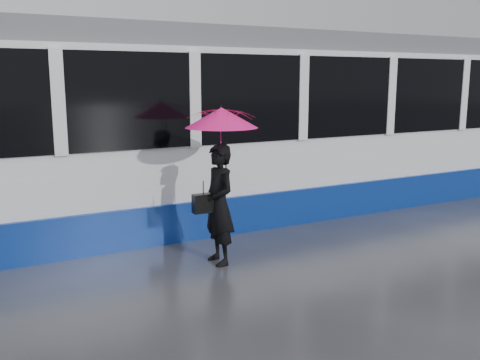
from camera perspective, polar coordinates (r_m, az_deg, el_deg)
ground at (r=7.69m, az=1.99°, el=-8.37°), size 90.00×90.00×0.00m
rails at (r=9.83m, az=-5.45°, el=-4.09°), size 34.00×1.51×0.02m
tram at (r=10.54m, az=5.05°, el=5.91°), size 26.00×2.56×3.35m
woman at (r=7.29m, az=-2.27°, el=-2.64°), size 0.40×0.61×1.66m
umbrella at (r=7.15m, az=-1.97°, el=5.15°), size 0.99×0.99×1.12m
handbag at (r=7.21m, az=-3.92°, el=-2.48°), size 0.30×0.13×0.44m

